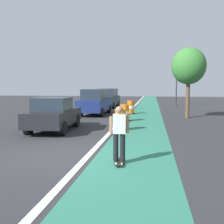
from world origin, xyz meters
TOP-DOWN VIEW (x-y plane):
  - ground_plane at (0.00, 0.00)m, footprint 100.00×100.00m
  - bike_lane_strip at (2.40, 12.00)m, footprint 2.50×80.00m
  - lane_divider_stripe at (0.90, 12.00)m, footprint 0.20×80.00m
  - skateboarder_on_lane at (2.01, -0.49)m, footprint 0.57×0.82m
  - parked_sedan_nearest at (-2.02, 4.43)m, footprint 2.10×4.20m
  - parked_suv_second at (-1.60, 11.93)m, footprint 2.02×4.65m
  - parked_suv_third at (-1.76, 18.43)m, footprint 2.05×4.67m
  - traffic_barrel_front at (1.32, 5.03)m, footprint 0.73×0.73m
  - traffic_barrel_mid at (1.16, 8.46)m, footprint 0.73×0.73m
  - traffic_barrel_back at (1.15, 12.89)m, footprint 0.73×0.73m
  - traffic_light_corner at (5.61, 21.79)m, footprint 0.41×0.32m
  - street_tree_sidewalk at (5.42, 10.95)m, footprint 2.40×2.40m

SIDE VIEW (x-z plane):
  - ground_plane at x=0.00m, z-range 0.00..0.00m
  - bike_lane_strip at x=2.40m, z-range 0.00..0.01m
  - lane_divider_stripe at x=0.90m, z-range 0.00..0.01m
  - traffic_barrel_front at x=1.32m, z-range -0.01..1.08m
  - traffic_barrel_mid at x=1.16m, z-range -0.01..1.08m
  - traffic_barrel_back at x=1.15m, z-range -0.01..1.08m
  - parked_sedan_nearest at x=-2.02m, z-range -0.02..1.68m
  - skateboarder_on_lane at x=2.01m, z-range 0.07..1.76m
  - parked_suv_second at x=-1.60m, z-range 0.02..2.06m
  - parked_suv_third at x=-1.76m, z-range 0.02..2.06m
  - traffic_light_corner at x=5.61m, z-range 0.95..6.05m
  - street_tree_sidewalk at x=5.42m, z-range 1.17..6.17m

